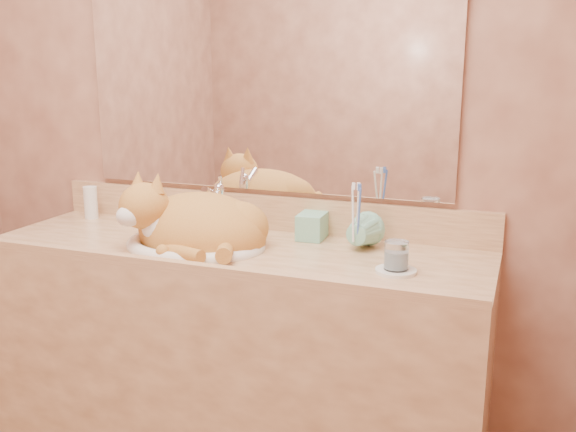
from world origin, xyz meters
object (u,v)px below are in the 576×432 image
at_px(soap_dispenser, 307,214).
at_px(toothbrush_cup, 356,237).
at_px(cat, 193,223).
at_px(vanity_counter, 233,372).
at_px(sink_basin, 195,225).
at_px(water_glass, 396,255).

distance_m(soap_dispenser, toothbrush_cup, 0.19).
xyz_separation_m(cat, toothbrush_cup, (0.50, 0.10, -0.02)).
bearing_deg(cat, soap_dispenser, 34.29).
relative_size(vanity_counter, toothbrush_cup, 14.38).
bearing_deg(sink_basin, cat, 166.50).
bearing_deg(sink_basin, toothbrush_cup, 20.65).
xyz_separation_m(cat, water_glass, (0.65, -0.04, -0.03)).
relative_size(cat, soap_dispenser, 2.34).
xyz_separation_m(vanity_counter, toothbrush_cup, (0.38, 0.09, 0.48)).
relative_size(sink_basin, water_glass, 5.62).
relative_size(vanity_counter, water_glass, 20.24).
distance_m(vanity_counter, water_glass, 0.72).
height_order(toothbrush_cup, water_glass, toothbrush_cup).
relative_size(cat, toothbrush_cup, 3.99).
height_order(cat, toothbrush_cup, cat).
height_order(sink_basin, cat, cat).
height_order(soap_dispenser, toothbrush_cup, soap_dispenser).
distance_m(toothbrush_cup, water_glass, 0.21).
bearing_deg(sink_basin, soap_dispenser, 35.36).
bearing_deg(cat, vanity_counter, 16.02).
xyz_separation_m(soap_dispenser, water_glass, (0.33, -0.20, -0.05)).
height_order(sink_basin, toothbrush_cup, sink_basin).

